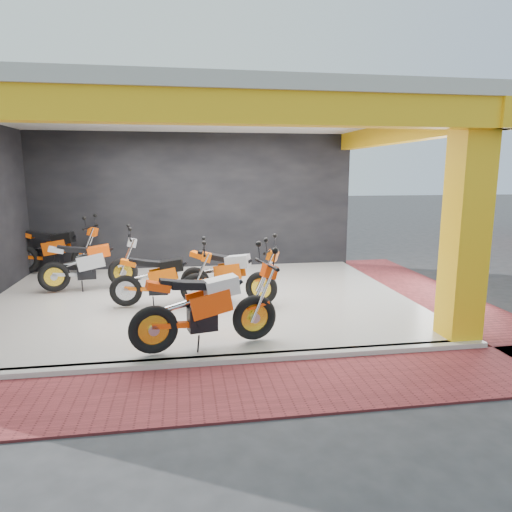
# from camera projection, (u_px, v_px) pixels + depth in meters

# --- Properties ---
(ground) EXTENTS (80.00, 80.00, 0.00)m
(ground) POSITION_uv_depth(u_px,v_px,m) (206.00, 338.00, 7.06)
(ground) COLOR #2D2D30
(ground) RESTS_ON ground
(showroom_floor) EXTENTS (8.00, 6.00, 0.10)m
(showroom_floor) POSITION_uv_depth(u_px,v_px,m) (201.00, 300.00, 8.99)
(showroom_floor) COLOR silver
(showroom_floor) RESTS_ON ground
(showroom_ceiling) EXTENTS (8.40, 6.40, 0.20)m
(showroom_ceiling) POSITION_uv_depth(u_px,v_px,m) (196.00, 113.00, 8.35)
(showroom_ceiling) COLOR beige
(showroom_ceiling) RESTS_ON corner_column
(back_wall) EXTENTS (8.20, 0.20, 3.50)m
(back_wall) POSITION_uv_depth(u_px,v_px,m) (194.00, 203.00, 11.69)
(back_wall) COLOR black
(back_wall) RESTS_ON ground
(corner_column) EXTENTS (0.50, 0.50, 3.50)m
(corner_column) POSITION_uv_depth(u_px,v_px,m) (466.00, 227.00, 6.60)
(corner_column) COLOR yellow
(corner_column) RESTS_ON ground
(header_beam_front) EXTENTS (8.40, 0.30, 0.40)m
(header_beam_front) POSITION_uv_depth(u_px,v_px,m) (205.00, 107.00, 5.49)
(header_beam_front) COLOR yellow
(header_beam_front) RESTS_ON corner_column
(header_beam_right) EXTENTS (0.30, 6.40, 0.40)m
(header_beam_right) POSITION_uv_depth(u_px,v_px,m) (400.00, 132.00, 9.02)
(header_beam_right) COLOR yellow
(header_beam_right) RESTS_ON corner_column
(floor_kerb) EXTENTS (8.00, 0.20, 0.10)m
(floor_kerb) POSITION_uv_depth(u_px,v_px,m) (210.00, 362.00, 6.06)
(floor_kerb) COLOR silver
(floor_kerb) RESTS_ON ground
(paver_front) EXTENTS (9.00, 1.40, 0.03)m
(paver_front) POSITION_uv_depth(u_px,v_px,m) (214.00, 391.00, 5.31)
(paver_front) COLOR maroon
(paver_front) RESTS_ON ground
(paver_right) EXTENTS (1.40, 7.00, 0.03)m
(paver_right) POSITION_uv_depth(u_px,v_px,m) (426.00, 291.00, 9.75)
(paver_right) COLOR maroon
(paver_right) RESTS_ON ground
(moto_hero) EXTENTS (2.35, 1.27, 1.36)m
(moto_hero) POSITION_uv_depth(u_px,v_px,m) (254.00, 296.00, 6.54)
(moto_hero) COLOR #FF460A
(moto_hero) RESTS_ON showroom_floor
(moto_row_a) EXTENTS (2.18, 1.62, 1.26)m
(moto_row_a) POSITION_uv_depth(u_px,v_px,m) (261.00, 272.00, 8.32)
(moto_row_a) COLOR #EC5A09
(moto_row_a) RESTS_ON showroom_floor
(moto_row_b) EXTENTS (1.97, 0.79, 1.19)m
(moto_row_b) POSITION_uv_depth(u_px,v_px,m) (196.00, 274.00, 8.35)
(moto_row_b) COLOR #FF640A
(moto_row_b) RESTS_ON showroom_floor
(moto_row_c) EXTENTS (2.18, 1.10, 1.27)m
(moto_row_c) POSITION_uv_depth(u_px,v_px,m) (122.00, 258.00, 9.62)
(moto_row_c) COLOR #AAADB2
(moto_row_c) RESTS_ON showroom_floor
(moto_row_d) EXTENTS (2.37, 1.27, 1.37)m
(moto_row_d) POSITION_uv_depth(u_px,v_px,m) (84.00, 246.00, 10.87)
(moto_row_d) COLOR #EE520A
(moto_row_d) RESTS_ON showroom_floor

